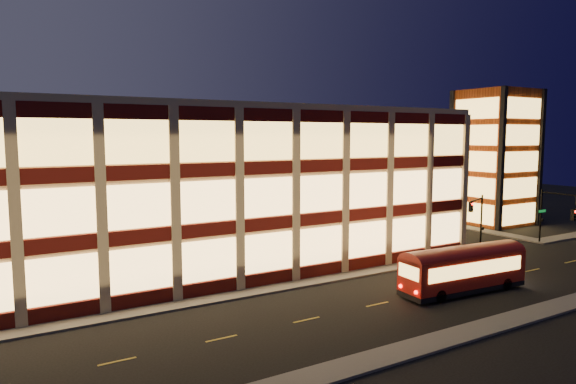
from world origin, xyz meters
TOP-DOWN VIEW (x-y plane):
  - ground at (0.00, 0.00)m, footprint 200.00×200.00m
  - sidewalk_office_south at (-3.00, 1.00)m, footprint 54.00×2.00m
  - sidewalk_office_east at (23.00, 17.00)m, footprint 2.00×30.00m
  - sidewalk_tower_south at (40.00, 1.00)m, footprint 14.00×2.00m
  - sidewalk_tower_west at (34.00, 17.00)m, footprint 2.00×30.00m
  - sidewalk_near at (0.00, -13.00)m, footprint 100.00×2.00m
  - office_building at (-2.91, 16.91)m, footprint 50.45×30.45m
  - stair_tower at (39.95, 11.95)m, footprint 8.60×8.60m
  - traffic_signal_far at (22.21, 0.24)m, footprint 3.79×1.87m
  - traffic_signal_right at (33.50, -0.62)m, footprint 1.20×4.37m
  - trolley_bus at (11.52, -7.13)m, footprint 10.72×3.43m

SIDE VIEW (x-z plane):
  - ground at x=0.00m, z-range 0.00..0.00m
  - sidewalk_office_south at x=-3.00m, z-range 0.00..0.15m
  - sidewalk_office_east at x=23.00m, z-range 0.00..0.15m
  - sidewalk_tower_south at x=40.00m, z-range 0.00..0.15m
  - sidewalk_tower_west at x=34.00m, z-range 0.00..0.15m
  - sidewalk_near at x=0.00m, z-range 0.00..0.15m
  - trolley_bus at x=11.52m, z-range 0.19..3.77m
  - traffic_signal_right at x=33.50m, z-range 1.10..7.10m
  - traffic_signal_far at x=22.21m, z-range 1.11..7.11m
  - office_building at x=-2.91m, z-range 0.00..14.50m
  - stair_tower at x=39.95m, z-range -0.01..17.99m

